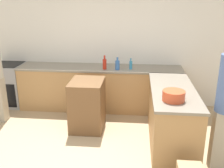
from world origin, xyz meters
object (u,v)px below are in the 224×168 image
island_table (87,105)px  dish_soap_bottle (131,65)px  range_oven (10,85)px  water_bottle_blue (117,65)px  hot_sauce_bottle (105,64)px  mixing_bowl (174,96)px

island_table → dish_soap_bottle: 1.22m
range_oven → water_bottle_blue: 2.44m
island_table → hot_sauce_bottle: size_ratio=3.22×
mixing_bowl → dish_soap_bottle: dish_soap_bottle is taller
island_table → hot_sauce_bottle: 0.97m
mixing_bowl → dish_soap_bottle: 1.74m
range_oven → mixing_bowl: mixing_bowl is taller
range_oven → dish_soap_bottle: bearing=-2.4°
mixing_bowl → range_oven: bearing=152.2°
mixing_bowl → water_bottle_blue: size_ratio=1.26×
island_table → hot_sauce_bottle: (0.22, 0.75, 0.58)m
mixing_bowl → hot_sauce_bottle: (-1.16, 1.56, 0.04)m
mixing_bowl → hot_sauce_bottle: 1.95m
range_oven → dish_soap_bottle: (2.63, -0.11, 0.54)m
range_oven → island_table: size_ratio=1.03×
hot_sauce_bottle → range_oven: bearing=175.6°
water_bottle_blue → range_oven: bearing=175.7°
island_table → mixing_bowl: bearing=-30.4°
range_oven → dish_soap_bottle: 2.68m
mixing_bowl → dish_soap_bottle: bearing=111.7°
water_bottle_blue → mixing_bowl: bearing=-59.7°
range_oven → water_bottle_blue: size_ratio=3.71×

